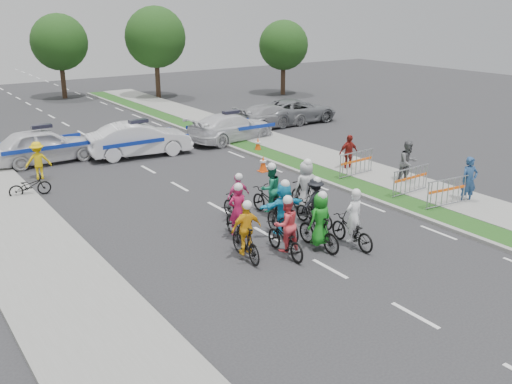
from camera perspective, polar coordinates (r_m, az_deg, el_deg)
ground at (r=16.00m, az=7.39°, el=-7.64°), size 90.00×90.00×0.00m
curb_right at (r=22.62m, az=8.68°, el=0.36°), size 0.20×60.00×0.12m
grass_strip at (r=23.09m, az=9.95°, el=0.65°), size 1.20×60.00×0.11m
sidewalk_right at (r=24.33m, az=13.00°, el=1.39°), size 2.40×60.00×0.13m
sidewalk_left at (r=17.36m, az=-20.87°, el=-6.37°), size 3.00×60.00×0.13m
rider_0 at (r=17.29m, az=9.60°, el=-3.50°), size 0.69×1.83×1.85m
rider_1 at (r=16.92m, az=6.36°, el=-3.46°), size 0.79×1.77×1.84m
rider_2 at (r=16.42m, az=2.96°, el=-4.15°), size 0.82×1.87×1.87m
rider_3 at (r=16.18m, az=-1.02°, el=-4.47°), size 0.94×1.76×1.80m
rider_4 at (r=18.67m, az=5.87°, el=-1.47°), size 0.99×1.71×1.71m
rider_5 at (r=17.61m, az=2.73°, el=-2.16°), size 1.56×1.86×1.92m
rider_6 at (r=17.51m, az=-1.90°, el=-2.92°), size 0.98×1.92×1.87m
rider_7 at (r=19.69m, az=4.95°, el=-0.06°), size 0.91×1.97×2.00m
rider_8 at (r=19.45m, az=1.42°, el=-0.42°), size 0.83×1.91×1.92m
rider_9 at (r=18.98m, az=-1.83°, el=-1.07°), size 0.87×1.64×1.71m
police_car_0 at (r=27.80m, az=-20.47°, el=4.39°), size 4.76×1.99×1.61m
police_car_1 at (r=27.83m, az=-11.58°, el=5.18°), size 5.04×2.36×1.60m
police_car_2 at (r=30.35m, az=-2.51°, el=6.49°), size 5.31×2.85×1.46m
civilian_sedan at (r=33.85m, az=1.61°, el=7.64°), size 4.69×2.00×1.35m
civilian_suv at (r=35.25m, az=4.05°, el=8.11°), size 5.25×2.53×1.44m
spectator_0 at (r=21.98m, az=20.53°, el=1.07°), size 0.74×0.61×1.75m
spectator_1 at (r=23.70m, az=14.97°, el=2.87°), size 0.94×0.77×1.78m
spectator_2 at (r=25.03m, az=9.24°, el=3.86°), size 0.99×0.52×1.61m
marshal_hiviz at (r=25.22m, az=-20.96°, el=2.96°), size 1.12×0.77×1.59m
barrier_0 at (r=21.31m, az=18.62°, el=-0.14°), size 2.04×0.72×1.12m
barrier_1 at (r=22.31m, az=15.19°, el=1.00°), size 2.02×0.57×1.12m
barrier_2 at (r=24.20m, az=9.99°, el=2.72°), size 2.03×0.62×1.12m
cone_0 at (r=24.78m, az=0.72°, el=2.84°), size 0.40×0.40×0.70m
cone_1 at (r=28.14m, az=0.20°, el=4.74°), size 0.40×0.40×0.70m
parked_bike at (r=23.16m, az=-21.68°, el=0.56°), size 1.57×0.62×0.81m
tree_1 at (r=44.78m, az=-10.02°, el=14.99°), size 4.55×4.55×6.82m
tree_2 at (r=46.03m, az=2.77°, el=14.44°), size 3.85×3.85×5.77m
tree_4 at (r=46.46m, az=-19.08°, el=13.97°), size 4.20×4.20×6.30m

